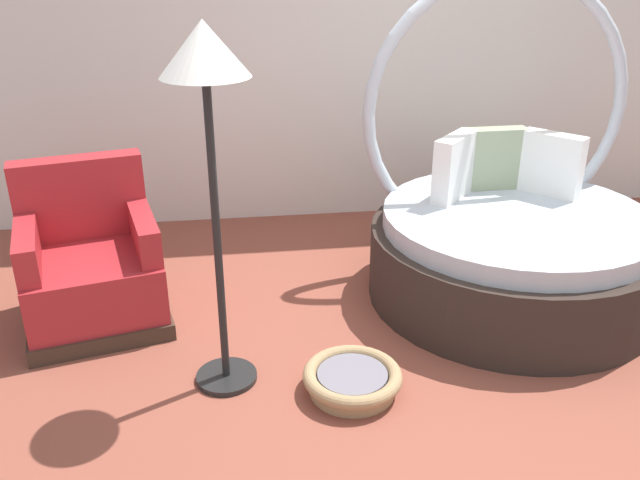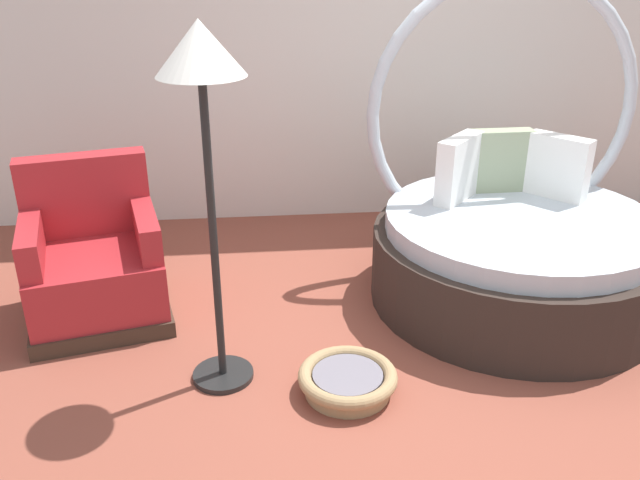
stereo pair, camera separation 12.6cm
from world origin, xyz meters
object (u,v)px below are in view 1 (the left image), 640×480
object	(u,v)px
pet_basket	(352,379)
red_armchair	(91,268)
round_daybed	(510,235)
floor_lamp	(206,88)

from	to	relation	value
pet_basket	red_armchair	bearing A→B (deg)	146.13
red_armchair	pet_basket	xyz separation A→B (m)	(1.42, -0.95, -0.26)
round_daybed	pet_basket	world-z (taller)	round_daybed
round_daybed	floor_lamp	size ratio (longest dim) A/B	1.10
round_daybed	floor_lamp	distance (m)	2.27
pet_basket	floor_lamp	bearing A→B (deg)	163.41
floor_lamp	round_daybed	bearing A→B (deg)	22.13
red_armchair	floor_lamp	world-z (taller)	floor_lamp
round_daybed	red_armchair	xyz separation A→B (m)	(-2.60, 0.02, -0.07)
pet_basket	floor_lamp	xyz separation A→B (m)	(-0.64, 0.19, 1.46)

